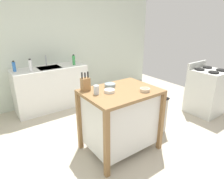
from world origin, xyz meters
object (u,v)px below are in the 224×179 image
at_px(drinking_cup, 96,90).
at_px(bottle_dish_soap, 14,67).
at_px(sink_faucet, 46,61).
at_px(kitchen_island, 120,117).
at_px(knife_block, 85,84).
at_px(bowl_ceramic_wide, 110,85).
at_px(stove, 206,91).
at_px(trash_bin, 154,115).
at_px(bowl_ceramic_small, 145,90).
at_px(bottle_hand_soap, 74,60).
at_px(bowl_stoneware_deep, 109,91).
at_px(bottle_spray_cleaner, 30,65).

xyz_separation_m(drinking_cup, bottle_dish_soap, (-0.60, 1.96, 0.01)).
xyz_separation_m(sink_faucet, bottle_dish_soap, (-0.64, -0.11, -0.01)).
relative_size(drinking_cup, sink_faucet, 0.53).
xyz_separation_m(kitchen_island, drinking_cup, (-0.34, 0.07, 0.47)).
bearing_deg(kitchen_island, sink_faucet, 98.15).
xyz_separation_m(knife_block, sink_faucet, (0.08, 1.86, -0.01)).
relative_size(bowl_ceramic_wide, stove, 0.15).
height_order(drinking_cup, sink_faucet, sink_faucet).
distance_m(kitchen_island, bottle_dish_soap, 2.29).
bearing_deg(trash_bin, kitchen_island, -178.45).
distance_m(knife_block, trash_bin, 1.35).
bearing_deg(knife_block, bowl_ceramic_small, -39.59).
bearing_deg(bottle_hand_soap, bottle_dish_soap, 173.56).
bearing_deg(bowl_stoneware_deep, bottle_spray_cleaner, 105.30).
bearing_deg(trash_bin, bowl_ceramic_small, -154.37).
height_order(drinking_cup, bottle_dish_soap, bottle_dish_soap).
distance_m(bottle_spray_cleaner, stove, 3.49).
relative_size(kitchen_island, trash_bin, 1.59).
relative_size(trash_bin, bottle_hand_soap, 2.82).
bearing_deg(bottle_dish_soap, kitchen_island, -65.10).
height_order(bowl_stoneware_deep, trash_bin, bowl_stoneware_deep).
bearing_deg(bowl_ceramic_small, bowl_ceramic_wide, 123.46).
distance_m(bowl_ceramic_small, sink_faucet, 2.42).
bearing_deg(bowl_stoneware_deep, knife_block, 129.86).
distance_m(trash_bin, sink_faucet, 2.46).
height_order(sink_faucet, bottle_spray_cleaner, bottle_spray_cleaner).
xyz_separation_m(kitchen_island, sink_faucet, (-0.31, 2.13, 0.49)).
bearing_deg(bottle_spray_cleaner, bottle_hand_soap, 0.18).
xyz_separation_m(drinking_cup, bottle_hand_soap, (0.55, 1.83, 0.01)).
relative_size(trash_bin, sink_faucet, 2.86).
xyz_separation_m(kitchen_island, stove, (2.14, -0.08, -0.06)).
distance_m(knife_block, bowl_stoneware_deep, 0.34).
height_order(bowl_ceramic_small, bottle_hand_soap, bottle_hand_soap).
relative_size(bottle_spray_cleaner, bottle_dish_soap, 1.13).
relative_size(drinking_cup, bottle_spray_cleaner, 0.50).
xyz_separation_m(knife_block, drinking_cup, (0.04, -0.21, -0.03)).
distance_m(bowl_ceramic_wide, sink_faucet, 1.96).
bearing_deg(bowl_stoneware_deep, drinking_cup, 164.29).
distance_m(drinking_cup, bottle_spray_cleaner, 1.86).
distance_m(kitchen_island, knife_block, 0.69).
distance_m(bottle_spray_cleaner, bottle_hand_soap, 0.89).
bearing_deg(bowl_ceramic_wide, sink_faucet, 97.61).
xyz_separation_m(bottle_spray_cleaner, bottle_dish_soap, (-0.26, 0.13, -0.01)).
xyz_separation_m(bowl_ceramic_wide, bottle_hand_soap, (0.26, 1.71, 0.05)).
bearing_deg(bowl_stoneware_deep, stove, -2.50).
distance_m(sink_faucet, stove, 3.34).
bearing_deg(trash_bin, knife_block, 167.05).
bearing_deg(bowl_ceramic_wide, stove, -6.94).
distance_m(kitchen_island, bottle_hand_soap, 1.97).
xyz_separation_m(bowl_stoneware_deep, bottle_hand_soap, (0.38, 1.88, 0.05)).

